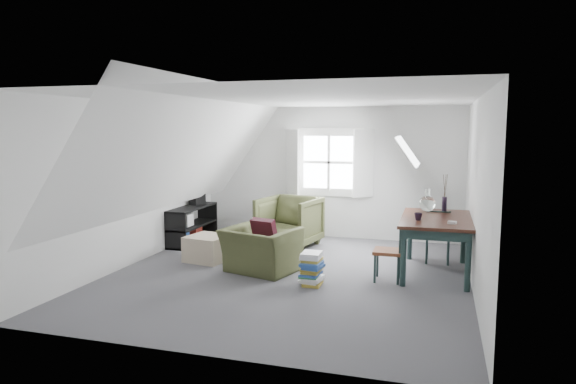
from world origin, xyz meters
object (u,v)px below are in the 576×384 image
(dining_chair_near, at_px, (390,251))
(magazine_stack, at_px, (312,269))
(media_shelf, at_px, (191,227))
(ottoman, at_px, (208,248))
(dining_chair_far, at_px, (438,235))
(dining_table, at_px, (437,225))
(armchair_far, at_px, (289,246))
(armchair_near, at_px, (261,271))

(dining_chair_near, bearing_deg, magazine_stack, -50.07)
(media_shelf, xyz_separation_m, magazine_stack, (2.75, -1.82, -0.08))
(ottoman, height_order, dining_chair_far, dining_chair_far)
(dining_table, relative_size, media_shelf, 1.26)
(armchair_far, height_order, dining_chair_near, dining_chair_near)
(dining_chair_far, height_order, media_shelf, dining_chair_far)
(ottoman, height_order, magazine_stack, magazine_stack)
(armchair_near, relative_size, ottoman, 1.66)
(dining_table, bearing_deg, armchair_near, -162.54)
(magazine_stack, bearing_deg, dining_chair_near, 26.02)
(armchair_near, relative_size, dining_chair_far, 1.18)
(armchair_far, bearing_deg, dining_chair_near, -28.16)
(armchair_near, height_order, dining_chair_far, dining_chair_far)
(dining_chair_far, height_order, dining_chair_near, dining_chair_far)
(armchair_near, bearing_deg, dining_table, -149.75)
(media_shelf, bearing_deg, dining_chair_far, 1.82)
(dining_table, xyz_separation_m, dining_chair_far, (0.02, 0.64, -0.28))
(armchair_far, relative_size, dining_table, 0.59)
(media_shelf, bearing_deg, armchair_far, 11.87)
(armchair_far, height_order, dining_chair_far, dining_chair_far)
(armchair_near, relative_size, media_shelf, 0.76)
(armchair_near, height_order, magazine_stack, magazine_stack)
(armchair_far, bearing_deg, armchair_near, -76.46)
(armchair_far, height_order, magazine_stack, armchair_far)
(armchair_near, xyz_separation_m, armchair_far, (-0.06, 1.67, 0.00))
(armchair_far, xyz_separation_m, dining_chair_near, (1.93, -1.59, 0.43))
(dining_table, relative_size, dining_chair_far, 1.95)
(armchair_far, height_order, media_shelf, media_shelf)
(dining_chair_far, xyz_separation_m, dining_chair_near, (-0.62, -1.18, -0.02))
(armchair_near, height_order, armchair_far, armchair_far)
(armchair_near, bearing_deg, magazine_stack, 170.84)
(armchair_near, distance_m, dining_chair_near, 1.91)
(armchair_far, bearing_deg, magazine_stack, -54.39)
(dining_table, distance_m, magazine_stack, 1.96)
(ottoman, height_order, dining_table, dining_table)
(armchair_near, xyz_separation_m, media_shelf, (-1.87, 1.41, 0.30))
(dining_chair_near, relative_size, media_shelf, 0.62)
(dining_table, xyz_separation_m, dining_chair_near, (-0.60, -0.55, -0.29))
(dining_chair_near, height_order, magazine_stack, dining_chair_near)
(ottoman, height_order, media_shelf, media_shelf)
(dining_chair_near, distance_m, media_shelf, 3.97)
(armchair_near, bearing_deg, ottoman, -3.05)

